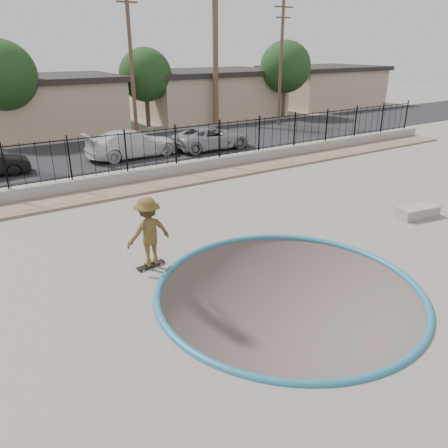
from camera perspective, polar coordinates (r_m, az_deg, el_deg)
ground at (r=22.64m, az=-13.68°, el=3.56°), size 120.00×120.00×2.20m
bowl_pit at (r=11.68m, az=8.40°, el=-8.61°), size 6.84×6.84×1.80m
coping_ring at (r=11.68m, az=8.40°, el=-8.61°), size 7.04×7.04×0.20m
rock_strip at (r=19.77m, az=-11.20°, el=4.57°), size 42.00×1.60×0.11m
retaining_wall at (r=20.69m, az=-12.41°, el=5.98°), size 42.00×0.45×0.60m
fence at (r=20.39m, az=-12.69°, el=9.21°), size 40.00×0.04×1.80m
street at (r=26.96m, az=-17.57°, el=8.62°), size 90.00×8.00×0.04m
house_center at (r=35.78m, az=-22.35°, el=14.40°), size 10.60×8.60×3.90m
house_east at (r=40.82m, az=-2.06°, el=16.78°), size 12.60×8.60×3.90m
house_east_far at (r=49.43m, az=12.70°, el=17.27°), size 11.60×8.60×3.90m
palm_right at (r=35.76m, az=-1.15°, el=24.58°), size 2.30×2.30×10.30m
utility_pole_mid at (r=29.47m, az=-12.01°, el=19.99°), size 1.70×0.24×9.50m
utility_pole_right at (r=35.65m, az=7.44°, el=20.20°), size 1.70×0.24×9.00m
street_tree_left at (r=31.68m, az=-27.10°, el=16.89°), size 4.32×4.32×6.36m
street_tree_mid at (r=35.28m, az=-10.24°, el=18.62°), size 3.96×3.96×5.83m
street_tree_right at (r=39.90m, az=8.01°, el=19.65°), size 4.32×4.32×6.36m
skater at (r=12.45m, az=-9.81°, el=-1.44°), size 1.34×0.83×2.01m
skateboard at (r=12.86m, az=-9.53°, el=-5.29°), size 0.90×0.34×0.08m
concrete_ledge at (r=17.77m, az=23.90°, el=1.47°), size 1.69×0.95×0.40m
car_c at (r=25.54m, az=-11.90°, el=10.25°), size 5.30×2.32×1.51m
car_d at (r=27.05m, az=-1.63°, el=11.20°), size 4.89×2.27×1.36m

